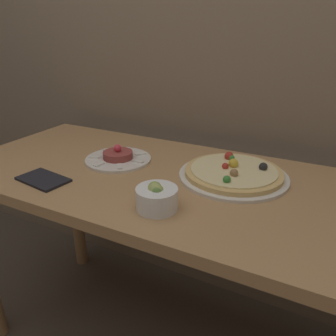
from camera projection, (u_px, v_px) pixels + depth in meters
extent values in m
cube|color=#84705B|center=(217.00, 3.00, 1.22)|extent=(8.00, 0.05, 2.60)
cube|color=#AD7F51|center=(162.00, 180.00, 1.06)|extent=(1.43, 0.65, 0.03)
cylinder|color=#AD7F51|center=(75.00, 204.00, 1.71)|extent=(0.06, 0.06, 0.74)
cylinder|color=silver|center=(233.00, 176.00, 1.04)|extent=(0.34, 0.34, 0.01)
cylinder|color=#DBB26B|center=(233.00, 172.00, 1.03)|extent=(0.31, 0.31, 0.01)
cylinder|color=beige|center=(234.00, 170.00, 1.03)|extent=(0.27, 0.27, 0.01)
sphere|color=black|center=(263.00, 167.00, 1.02)|extent=(0.03, 0.03, 0.03)
sphere|color=#B22D23|center=(225.00, 166.00, 1.03)|extent=(0.02, 0.02, 0.02)
sphere|color=#387F33|center=(227.00, 179.00, 0.94)|extent=(0.02, 0.02, 0.02)
sphere|color=#387F33|center=(231.00, 158.00, 1.10)|extent=(0.02, 0.02, 0.02)
sphere|color=gold|center=(233.00, 163.00, 1.04)|extent=(0.03, 0.03, 0.03)
sphere|color=#997047|center=(234.00, 173.00, 0.98)|extent=(0.03, 0.03, 0.03)
sphere|color=#B22D23|center=(229.00, 156.00, 1.11)|extent=(0.03, 0.03, 0.03)
cylinder|color=silver|center=(118.00, 159.00, 1.17)|extent=(0.23, 0.23, 0.01)
cylinder|color=#933D38|center=(118.00, 155.00, 1.16)|extent=(0.10, 0.10, 0.02)
sphere|color=#E0384C|center=(117.00, 148.00, 1.15)|extent=(0.03, 0.03, 0.03)
cube|color=white|center=(138.00, 161.00, 1.13)|extent=(0.04, 0.02, 0.01)
cube|color=white|center=(140.00, 154.00, 1.20)|extent=(0.04, 0.04, 0.01)
cube|color=white|center=(127.00, 149.00, 1.24)|extent=(0.02, 0.04, 0.01)
cube|color=white|center=(107.00, 151.00, 1.23)|extent=(0.04, 0.03, 0.01)
cube|color=white|center=(94.00, 157.00, 1.17)|extent=(0.04, 0.03, 0.01)
cube|color=white|center=(99.00, 164.00, 1.11)|extent=(0.02, 0.04, 0.01)
cube|color=white|center=(120.00, 166.00, 1.09)|extent=(0.04, 0.04, 0.01)
cylinder|color=white|center=(157.00, 199.00, 0.85)|extent=(0.11, 0.11, 0.06)
sphere|color=#668E42|center=(154.00, 189.00, 0.85)|extent=(0.03, 0.03, 0.03)
sphere|color=#A3B25B|center=(155.00, 190.00, 0.84)|extent=(0.04, 0.04, 0.04)
sphere|color=#A3B25B|center=(157.00, 191.00, 0.84)|extent=(0.03, 0.03, 0.03)
sphere|color=#668E42|center=(157.00, 192.00, 0.83)|extent=(0.03, 0.03, 0.03)
sphere|color=#8EA34C|center=(155.00, 188.00, 0.85)|extent=(0.04, 0.04, 0.04)
cube|color=black|center=(43.00, 179.00, 1.02)|extent=(0.17, 0.12, 0.01)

